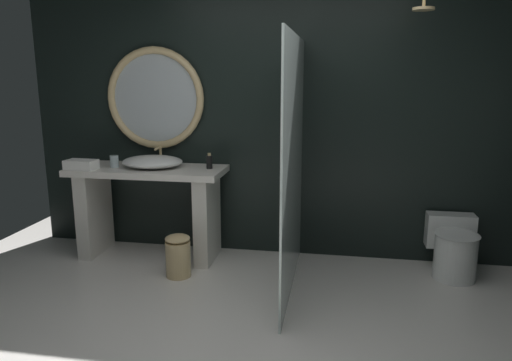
{
  "coord_description": "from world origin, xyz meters",
  "views": [
    {
      "loc": [
        0.57,
        -2.52,
        1.68
      ],
      "look_at": [
        -0.0,
        0.72,
        0.96
      ],
      "focal_mm": 33.48,
      "sensor_mm": 36.0,
      "label": 1
    }
  ],
  "objects_px": {
    "round_wall_mirror": "(155,98)",
    "rain_shower_head": "(424,3)",
    "vessel_sink": "(152,162)",
    "waste_bin": "(178,255)",
    "tumbler_cup": "(114,161)",
    "folded_hand_towel": "(81,165)",
    "soap_dispenser": "(209,162)",
    "toilet": "(454,248)"
  },
  "relations": [
    {
      "from": "toilet",
      "to": "folded_hand_towel",
      "type": "xyz_separation_m",
      "value": [
        -3.28,
        -0.2,
        0.65
      ]
    },
    {
      "from": "vessel_sink",
      "to": "soap_dispenser",
      "type": "distance_m",
      "value": 0.53
    },
    {
      "from": "vessel_sink",
      "to": "folded_hand_towel",
      "type": "distance_m",
      "value": 0.63
    },
    {
      "from": "waste_bin",
      "to": "vessel_sink",
      "type": "bearing_deg",
      "value": 130.61
    },
    {
      "from": "soap_dispenser",
      "to": "toilet",
      "type": "relative_size",
      "value": 0.27
    },
    {
      "from": "tumbler_cup",
      "to": "rain_shower_head",
      "type": "xyz_separation_m",
      "value": [
        2.61,
        -0.14,
        1.3
      ]
    },
    {
      "from": "soap_dispenser",
      "to": "folded_hand_towel",
      "type": "xyz_separation_m",
      "value": [
        -1.13,
        -0.23,
        -0.02
      ]
    },
    {
      "from": "round_wall_mirror",
      "to": "waste_bin",
      "type": "relative_size",
      "value": 2.59
    },
    {
      "from": "tumbler_cup",
      "to": "soap_dispenser",
      "type": "distance_m",
      "value": 0.89
    },
    {
      "from": "vessel_sink",
      "to": "rain_shower_head",
      "type": "bearing_deg",
      "value": -4.84
    },
    {
      "from": "tumbler_cup",
      "to": "folded_hand_towel",
      "type": "relative_size",
      "value": 0.4
    },
    {
      "from": "round_wall_mirror",
      "to": "rain_shower_head",
      "type": "bearing_deg",
      "value": -10.9
    },
    {
      "from": "vessel_sink",
      "to": "tumbler_cup",
      "type": "distance_m",
      "value": 0.35
    },
    {
      "from": "soap_dispenser",
      "to": "tumbler_cup",
      "type": "bearing_deg",
      "value": -174.52
    },
    {
      "from": "soap_dispenser",
      "to": "toilet",
      "type": "bearing_deg",
      "value": -0.9
    },
    {
      "from": "rain_shower_head",
      "to": "tumbler_cup",
      "type": "bearing_deg",
      "value": 176.91
    },
    {
      "from": "tumbler_cup",
      "to": "soap_dispenser",
      "type": "height_order",
      "value": "soap_dispenser"
    },
    {
      "from": "waste_bin",
      "to": "folded_hand_towel",
      "type": "relative_size",
      "value": 1.35
    },
    {
      "from": "soap_dispenser",
      "to": "rain_shower_head",
      "type": "height_order",
      "value": "rain_shower_head"
    },
    {
      "from": "soap_dispenser",
      "to": "rain_shower_head",
      "type": "bearing_deg",
      "value": -7.41
    },
    {
      "from": "tumbler_cup",
      "to": "folded_hand_towel",
      "type": "distance_m",
      "value": 0.29
    },
    {
      "from": "soap_dispenser",
      "to": "rain_shower_head",
      "type": "relative_size",
      "value": 0.42
    },
    {
      "from": "round_wall_mirror",
      "to": "waste_bin",
      "type": "xyz_separation_m",
      "value": [
        0.42,
        -0.68,
        -1.29
      ]
    },
    {
      "from": "rain_shower_head",
      "to": "folded_hand_towel",
      "type": "bearing_deg",
      "value": -179.88
    },
    {
      "from": "folded_hand_towel",
      "to": "rain_shower_head",
      "type": "bearing_deg",
      "value": 0.12
    },
    {
      "from": "tumbler_cup",
      "to": "toilet",
      "type": "height_order",
      "value": "tumbler_cup"
    },
    {
      "from": "vessel_sink",
      "to": "rain_shower_head",
      "type": "relative_size",
      "value": 1.63
    },
    {
      "from": "round_wall_mirror",
      "to": "rain_shower_head",
      "type": "xyz_separation_m",
      "value": [
        2.31,
        -0.45,
        0.74
      ]
    },
    {
      "from": "tumbler_cup",
      "to": "folded_hand_towel",
      "type": "height_order",
      "value": "tumbler_cup"
    },
    {
      "from": "vessel_sink",
      "to": "rain_shower_head",
      "type": "xyz_separation_m",
      "value": [
        2.26,
        -0.19,
        1.3
      ]
    },
    {
      "from": "vessel_sink",
      "to": "waste_bin",
      "type": "height_order",
      "value": "vessel_sink"
    },
    {
      "from": "folded_hand_towel",
      "to": "vessel_sink",
      "type": "bearing_deg",
      "value": 18.27
    },
    {
      "from": "vessel_sink",
      "to": "rain_shower_head",
      "type": "distance_m",
      "value": 2.62
    },
    {
      "from": "rain_shower_head",
      "to": "waste_bin",
      "type": "xyz_separation_m",
      "value": [
        -1.9,
        -0.24,
        -2.03
      ]
    },
    {
      "from": "rain_shower_head",
      "to": "soap_dispenser",
      "type": "bearing_deg",
      "value": 172.59
    },
    {
      "from": "vessel_sink",
      "to": "soap_dispenser",
      "type": "relative_size",
      "value": 3.88
    },
    {
      "from": "tumbler_cup",
      "to": "round_wall_mirror",
      "type": "xyz_separation_m",
      "value": [
        0.3,
        0.3,
        0.56
      ]
    },
    {
      "from": "tumbler_cup",
      "to": "rain_shower_head",
      "type": "height_order",
      "value": "rain_shower_head"
    },
    {
      "from": "toilet",
      "to": "waste_bin",
      "type": "distance_m",
      "value": 2.35
    },
    {
      "from": "tumbler_cup",
      "to": "round_wall_mirror",
      "type": "bearing_deg",
      "value": 45.22
    },
    {
      "from": "vessel_sink",
      "to": "toilet",
      "type": "bearing_deg",
      "value": 0.01
    },
    {
      "from": "waste_bin",
      "to": "folded_hand_towel",
      "type": "bearing_deg",
      "value": 166.57
    }
  ]
}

